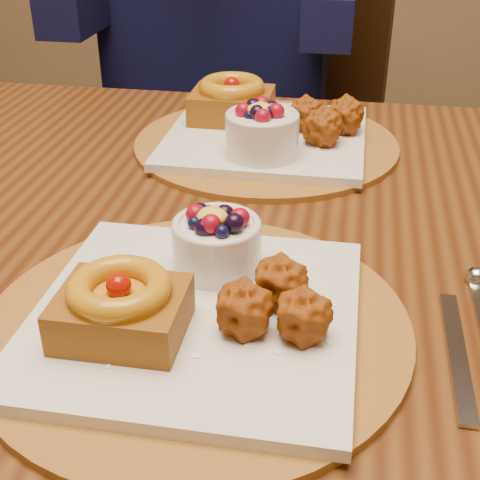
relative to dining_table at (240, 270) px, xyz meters
The scene contains 5 objects.
dining_table is the anchor object (origin of this frame).
place_setting_near 0.24m from the dining_table, 90.62° to the right, with size 0.38×0.38×0.08m.
place_setting_far 0.24m from the dining_table, 90.94° to the left, with size 0.38×0.38×0.09m.
cutlery_near 0.32m from the dining_table, 39.91° to the right, with size 0.06×0.17×0.00m, color #B2B2B7.
chair_far 0.92m from the dining_table, 93.85° to the left, with size 0.56×0.56×0.92m.
Camera 1 is at (0.21, -0.67, 1.12)m, focal length 50.00 mm.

